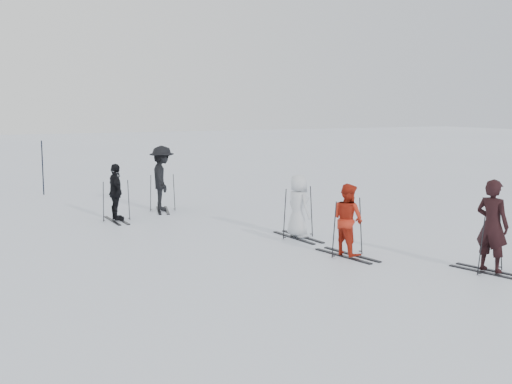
# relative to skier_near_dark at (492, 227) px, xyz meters

# --- Properties ---
(ground) EXTENTS (120.00, 120.00, 0.00)m
(ground) POSITION_rel_skier_near_dark_xyz_m (-2.23, 4.73, -0.89)
(ground) COLOR silver
(ground) RESTS_ON ground
(skier_near_dark) EXTENTS (0.58, 0.74, 1.79)m
(skier_near_dark) POSITION_rel_skier_near_dark_xyz_m (0.00, 0.00, 0.00)
(skier_near_dark) COLOR black
(skier_near_dark) RESTS_ON ground
(skier_red) EXTENTS (0.69, 0.83, 1.53)m
(skier_red) POSITION_rel_skier_near_dark_xyz_m (-1.70, 2.36, -0.13)
(skier_red) COLOR #AF2513
(skier_red) RESTS_ON ground
(skier_grey) EXTENTS (0.54, 0.78, 1.52)m
(skier_grey) POSITION_rel_skier_near_dark_xyz_m (-1.71, 4.47, -0.14)
(skier_grey) COLOR silver
(skier_grey) RESTS_ON ground
(skier_uphill_left) EXTENTS (0.40, 0.93, 1.57)m
(skier_uphill_left) POSITION_rel_skier_near_dark_xyz_m (-5.12, 8.67, -0.11)
(skier_uphill_left) COLOR black
(skier_uphill_left) RESTS_ON ground
(skier_uphill_far) EXTENTS (1.02, 1.41, 1.96)m
(skier_uphill_far) POSITION_rel_skier_near_dark_xyz_m (-3.44, 9.73, 0.08)
(skier_uphill_far) COLOR black
(skier_uphill_far) RESTS_ON ground
(skis_near_dark) EXTENTS (1.80, 1.25, 1.19)m
(skis_near_dark) POSITION_rel_skier_near_dark_xyz_m (0.00, 0.00, -0.30)
(skis_near_dark) COLOR black
(skis_near_dark) RESTS_ON ground
(skis_red) EXTENTS (1.86, 1.19, 1.26)m
(skis_red) POSITION_rel_skier_near_dark_xyz_m (-1.70, 2.36, -0.26)
(skis_red) COLOR black
(skis_red) RESTS_ON ground
(skis_grey) EXTENTS (1.82, 1.07, 1.28)m
(skis_grey) POSITION_rel_skier_near_dark_xyz_m (-1.71, 4.47, -0.26)
(skis_grey) COLOR black
(skis_grey) RESTS_ON ground
(skis_uphill_left) EXTENTS (1.61, 0.88, 1.16)m
(skis_uphill_left) POSITION_rel_skier_near_dark_xyz_m (-5.12, 8.67, -0.31)
(skis_uphill_left) COLOR black
(skis_uphill_left) RESTS_ON ground
(skis_uphill_far) EXTENTS (1.74, 1.21, 1.15)m
(skis_uphill_far) POSITION_rel_skier_near_dark_xyz_m (-3.44, 9.73, -0.32)
(skis_uphill_far) COLOR black
(skis_uphill_far) RESTS_ON ground
(piste_marker) EXTENTS (0.05, 0.05, 1.94)m
(piste_marker) POSITION_rel_skier_near_dark_xyz_m (-6.20, 15.00, 0.08)
(piste_marker) COLOR black
(piste_marker) RESTS_ON ground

